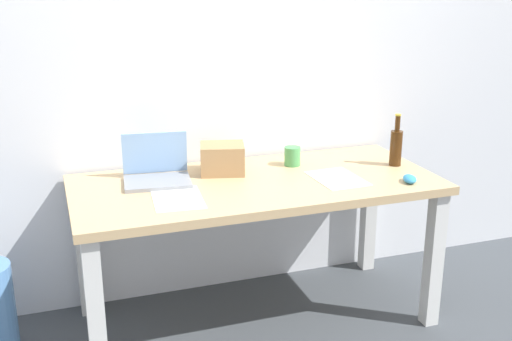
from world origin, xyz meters
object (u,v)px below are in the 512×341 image
object	(u,v)px
cardboard_box	(222,159)
coffee_mug	(292,156)
beer_bottle	(396,146)
computer_mouse	(410,179)
desk	(256,200)
laptop_left	(157,172)

from	to	relation	value
cardboard_box	coffee_mug	xyz separation A→B (m)	(0.37, 0.00, -0.02)
beer_bottle	coffee_mug	world-z (taller)	beer_bottle
cardboard_box	computer_mouse	bearing A→B (deg)	-28.42
desk	beer_bottle	xyz separation A→B (m)	(0.74, 0.01, 0.19)
laptop_left	beer_bottle	world-z (taller)	beer_bottle
desk	beer_bottle	size ratio (longest dim) A/B	6.46
desk	computer_mouse	size ratio (longest dim) A/B	17.02
desk	laptop_left	distance (m)	0.48
desk	computer_mouse	distance (m)	0.72
computer_mouse	coffee_mug	xyz separation A→B (m)	(-0.41, 0.42, 0.03)
laptop_left	beer_bottle	distance (m)	1.19
desk	laptop_left	size ratio (longest dim) A/B	5.21
computer_mouse	coffee_mug	size ratio (longest dim) A/B	1.05
desk	beer_bottle	world-z (taller)	beer_bottle
laptop_left	computer_mouse	xyz separation A→B (m)	(1.11, -0.40, -0.03)
laptop_left	coffee_mug	xyz separation A→B (m)	(0.69, 0.03, 0.00)
laptop_left	cardboard_box	world-z (taller)	laptop_left
desk	computer_mouse	bearing A→B (deg)	-20.82
cardboard_box	coffee_mug	distance (m)	0.37
laptop_left	beer_bottle	xyz separation A→B (m)	(1.18, -0.14, 0.05)
desk	laptop_left	xyz separation A→B (m)	(-0.44, 0.14, 0.14)
coffee_mug	beer_bottle	bearing A→B (deg)	-18.69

